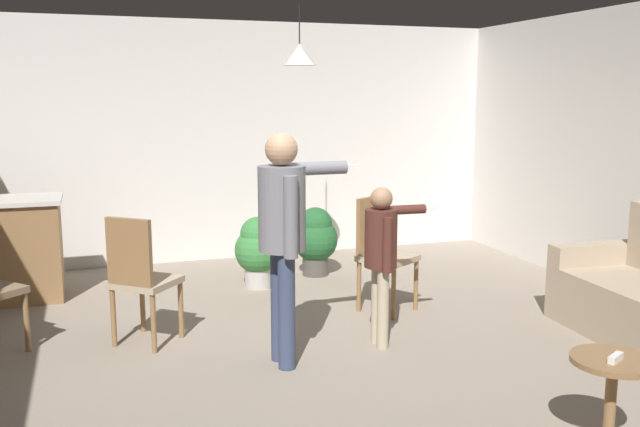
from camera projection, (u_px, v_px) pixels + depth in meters
ground at (321, 350)px, 5.14m from camera, size 7.68×7.68×0.00m
wall_back at (231, 142)px, 7.90m from camera, size 6.40×0.10×2.70m
side_table_by_couch at (611, 393)px, 3.64m from camera, size 0.44×0.44×0.52m
person_adult at (284, 223)px, 4.72m from camera, size 0.80×0.49×1.63m
person_child at (382, 248)px, 5.13m from camera, size 0.63×0.35×1.21m
dining_chair_by_counter at (140, 275)px, 5.16m from camera, size 0.59×0.59×1.00m
dining_chair_near_wall at (381, 249)px, 6.05m from camera, size 0.58×0.58×1.00m
potted_plant_corner at (315, 238)px, 7.24m from camera, size 0.47×0.47×0.72m
potted_plant_by_wall at (258, 249)px, 6.78m from camera, size 0.46×0.46×0.71m
spare_remote_on_table at (616, 358)px, 3.56m from camera, size 0.13×0.09×0.04m
ceiling_light_pendant at (300, 54)px, 6.37m from camera, size 0.32×0.32×0.55m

